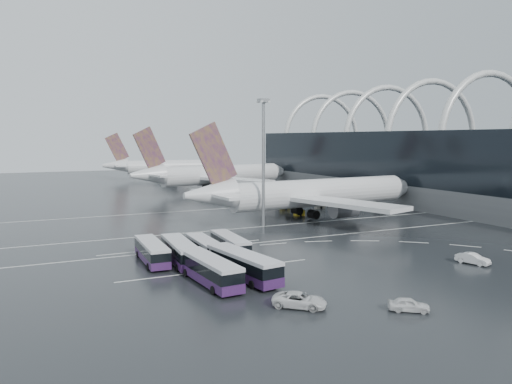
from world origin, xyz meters
name	(u,v)px	position (x,y,z in m)	size (l,w,h in m)	color
ground	(307,235)	(0.00, 0.00, 0.00)	(420.00, 420.00, 0.00)	black
terminal	(463,165)	(61.56, 19.84, 10.87)	(42.00, 160.00, 34.90)	#5B5E60
lane_marking_near	(312,237)	(0.00, -2.00, 0.01)	(120.00, 0.25, 0.01)	white
lane_marking_mid	(277,225)	(0.00, 12.00, 0.01)	(120.00, 0.25, 0.01)	white
lane_marking_far	(227,208)	(0.00, 40.00, 0.01)	(120.00, 0.25, 0.01)	white
bus_bay_line_south	(218,270)	(-24.00, -16.00, 0.01)	(28.00, 0.25, 0.01)	white
bus_bay_line_north	(183,247)	(-24.00, 0.00, 0.01)	(28.00, 0.25, 0.01)	white
airliner_main	(309,194)	(11.66, 18.33, 5.38)	(63.41, 55.50, 21.47)	silver
airliner_gate_b	(214,175)	(11.60, 80.42, 5.44)	(62.42, 55.30, 21.75)	silver
airliner_gate_c	(167,167)	(11.21, 139.16, 5.12)	(57.51, 52.78, 20.48)	silver
bus_row_near_a	(152,251)	(-31.17, -7.88, 1.69)	(3.30, 12.58, 3.08)	#331544
bus_row_near_b	(180,251)	(-27.55, -10.18, 1.80)	(3.77, 13.43, 3.27)	#331544
bus_row_near_c	(206,249)	(-23.43, -9.53, 1.66)	(3.16, 12.31, 3.02)	#331544
bus_row_near_d	(230,244)	(-18.83, -7.96, 1.63)	(3.35, 12.16, 2.96)	#331544
bus_row_far_b	(209,269)	(-27.20, -21.54, 1.83)	(4.04, 13.74, 3.34)	#331544
bus_row_far_c	(243,264)	(-22.48, -21.29, 1.89)	(5.10, 14.28, 3.44)	#331544
van_curve_a	(300,300)	(-21.45, -34.04, 0.82)	(2.71, 5.88, 1.63)	silver
van_curve_b	(409,305)	(-11.65, -40.02, 0.73)	(1.72, 4.27, 1.46)	silver
van_curve_c	(473,259)	(10.70, -28.63, 0.78)	(1.66, 4.76, 1.57)	silver
floodlight_mast	(263,147)	(-2.82, 12.81, 16.43)	(2.00, 2.00, 26.12)	gray
gse_cart_belly_b	(320,206)	(21.58, 29.28, 0.66)	(2.41, 1.43, 1.32)	slate
gse_cart_belly_c	(299,213)	(10.79, 21.33, 0.64)	(2.35, 1.39, 1.28)	gold
gse_cart_belly_d	(354,206)	(29.92, 25.93, 0.67)	(2.44, 1.44, 1.33)	slate
gse_cart_belly_e	(285,206)	(13.38, 33.12, 0.66)	(2.40, 1.42, 1.31)	gold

